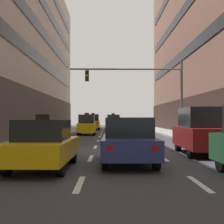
% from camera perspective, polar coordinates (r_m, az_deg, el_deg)
% --- Properties ---
extents(ground_plane, '(120.00, 120.00, 0.00)m').
position_cam_1_polar(ground_plane, '(15.93, 2.12, -7.14)').
color(ground_plane, '#38383D').
extents(sidewalk_left, '(3.07, 80.00, 0.14)m').
position_cam_1_polar(sidewalk_left, '(16.75, -19.28, -6.54)').
color(sidewalk_left, gray).
rests_on(sidewalk_left, ground).
extents(lane_stripe_l1_s2, '(0.16, 2.00, 0.01)m').
position_cam_1_polar(lane_stripe_l1_s2, '(8.02, -6.02, -13.07)').
color(lane_stripe_l1_s2, silver).
rests_on(lane_stripe_l1_s2, ground).
extents(lane_stripe_l1_s3, '(0.16, 2.00, 0.01)m').
position_cam_1_polar(lane_stripe_l1_s3, '(12.95, -3.98, -8.51)').
color(lane_stripe_l1_s3, silver).
rests_on(lane_stripe_l1_s3, ground).
extents(lane_stripe_l1_s4, '(0.16, 2.00, 0.01)m').
position_cam_1_polar(lane_stripe_l1_s4, '(17.91, -3.09, -6.46)').
color(lane_stripe_l1_s4, silver).
rests_on(lane_stripe_l1_s4, ground).
extents(lane_stripe_l1_s5, '(0.16, 2.00, 0.01)m').
position_cam_1_polar(lane_stripe_l1_s5, '(22.89, -2.58, -5.30)').
color(lane_stripe_l1_s5, silver).
rests_on(lane_stripe_l1_s5, ground).
extents(lane_stripe_l1_s6, '(0.16, 2.00, 0.01)m').
position_cam_1_polar(lane_stripe_l1_s6, '(27.88, -2.26, -4.56)').
color(lane_stripe_l1_s6, silver).
rests_on(lane_stripe_l1_s6, ground).
extents(lane_stripe_l1_s7, '(0.16, 2.00, 0.01)m').
position_cam_1_polar(lane_stripe_l1_s7, '(32.87, -2.04, -4.04)').
color(lane_stripe_l1_s7, silver).
rests_on(lane_stripe_l1_s7, ground).
extents(lane_stripe_l1_s8, '(0.16, 2.00, 0.01)m').
position_cam_1_polar(lane_stripe_l1_s8, '(37.86, -1.87, -3.66)').
color(lane_stripe_l1_s8, silver).
rests_on(lane_stripe_l1_s8, ground).
extents(lane_stripe_l1_s9, '(0.16, 2.00, 0.01)m').
position_cam_1_polar(lane_stripe_l1_s9, '(42.86, -1.75, -3.37)').
color(lane_stripe_l1_s9, silver).
rests_on(lane_stripe_l1_s9, ground).
extents(lane_stripe_l1_s10, '(0.16, 2.00, 0.01)m').
position_cam_1_polar(lane_stripe_l1_s10, '(47.85, -1.65, -3.14)').
color(lane_stripe_l1_s10, silver).
rests_on(lane_stripe_l1_s10, ground).
extents(lane_stripe_l2_s2, '(0.16, 2.00, 0.01)m').
position_cam_1_polar(lane_stripe_l2_s2, '(8.32, 15.81, -12.60)').
color(lane_stripe_l2_s2, silver).
rests_on(lane_stripe_l2_s2, ground).
extents(lane_stripe_l2_s3, '(0.16, 2.00, 0.01)m').
position_cam_1_polar(lane_stripe_l2_s3, '(13.13, 9.50, -8.39)').
color(lane_stripe_l2_s3, silver).
rests_on(lane_stripe_l2_s3, ground).
extents(lane_stripe_l2_s4, '(0.16, 2.00, 0.01)m').
position_cam_1_polar(lane_stripe_l2_s4, '(18.05, 6.64, -6.42)').
color(lane_stripe_l2_s4, silver).
rests_on(lane_stripe_l2_s4, ground).
extents(lane_stripe_l2_s5, '(0.16, 2.00, 0.01)m').
position_cam_1_polar(lane_stripe_l2_s5, '(23.00, 5.02, -5.28)').
color(lane_stripe_l2_s5, silver).
rests_on(lane_stripe_l2_s5, ground).
extents(lane_stripe_l2_s6, '(0.16, 2.00, 0.01)m').
position_cam_1_polar(lane_stripe_l2_s6, '(27.96, 3.98, -4.55)').
color(lane_stripe_l2_s6, silver).
rests_on(lane_stripe_l2_s6, ground).
extents(lane_stripe_l2_s7, '(0.16, 2.00, 0.01)m').
position_cam_1_polar(lane_stripe_l2_s7, '(32.94, 3.26, -4.04)').
color(lane_stripe_l2_s7, silver).
rests_on(lane_stripe_l2_s7, ground).
extents(lane_stripe_l2_s8, '(0.16, 2.00, 0.01)m').
position_cam_1_polar(lane_stripe_l2_s8, '(37.93, 2.72, -3.66)').
color(lane_stripe_l2_s8, silver).
rests_on(lane_stripe_l2_s8, ground).
extents(lane_stripe_l2_s9, '(0.16, 2.00, 0.01)m').
position_cam_1_polar(lane_stripe_l2_s9, '(42.91, 2.31, -3.37)').
color(lane_stripe_l2_s9, silver).
rests_on(lane_stripe_l2_s9, ground).
extents(lane_stripe_l2_s10, '(0.16, 2.00, 0.01)m').
position_cam_1_polar(lane_stripe_l2_s10, '(47.90, 1.99, -3.14)').
color(lane_stripe_l2_s10, silver).
rests_on(lane_stripe_l2_s10, ground).
extents(taxi_driving_0, '(1.89, 4.33, 1.78)m').
position_cam_1_polar(taxi_driving_0, '(10.41, -12.50, -5.90)').
color(taxi_driving_0, black).
rests_on(taxi_driving_0, ground).
extents(car_driving_1, '(1.75, 4.15, 1.56)m').
position_cam_1_polar(car_driving_1, '(33.66, 0.45, -2.68)').
color(car_driving_1, black).
rests_on(car_driving_1, ground).
extents(taxi_driving_2, '(1.87, 4.43, 2.32)m').
position_cam_1_polar(taxi_driving_2, '(42.12, 0.24, -1.96)').
color(taxi_driving_2, black).
rests_on(taxi_driving_2, ground).
extents(taxi_driving_3, '(1.85, 4.21, 2.19)m').
position_cam_1_polar(taxi_driving_3, '(30.76, -4.69, -2.37)').
color(taxi_driving_3, black).
rests_on(taxi_driving_3, ground).
extents(taxi_driving_4, '(1.93, 4.60, 2.41)m').
position_cam_1_polar(taxi_driving_4, '(45.01, -3.51, -1.86)').
color(taxi_driving_4, black).
rests_on(taxi_driving_4, ground).
extents(car_driving_5, '(1.94, 4.52, 1.69)m').
position_cam_1_polar(car_driving_5, '(11.29, 3.05, -5.37)').
color(car_driving_5, black).
rests_on(car_driving_5, ground).
extents(taxi_driving_6, '(1.91, 4.29, 1.76)m').
position_cam_1_polar(taxi_driving_6, '(23.25, 0.92, -3.32)').
color(taxi_driving_6, black).
rests_on(taxi_driving_6, ground).
extents(car_parked_1, '(1.99, 4.50, 2.15)m').
position_cam_1_polar(car_parked_1, '(14.77, 16.17, -3.40)').
color(car_parked_1, black).
rests_on(car_parked_1, ground).
extents(traffic_signal_0, '(8.75, 0.34, 5.96)m').
position_cam_1_polar(traffic_signal_0, '(24.15, 6.42, 4.90)').
color(traffic_signal_0, '#4C4C51').
rests_on(traffic_signal_0, sidewalk_right).
extents(pedestrian_0, '(0.35, 0.46, 1.56)m').
position_cam_1_polar(pedestrian_0, '(27.71, 13.03, -2.42)').
color(pedestrian_0, black).
rests_on(pedestrian_0, sidewalk_right).
extents(pedestrian_1, '(0.41, 0.39, 1.59)m').
position_cam_1_polar(pedestrian_1, '(21.77, 15.12, -2.72)').
color(pedestrian_1, '#383D59').
rests_on(pedestrian_1, sidewalk_right).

